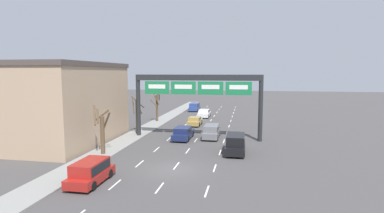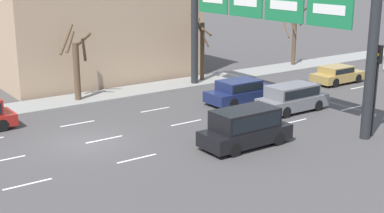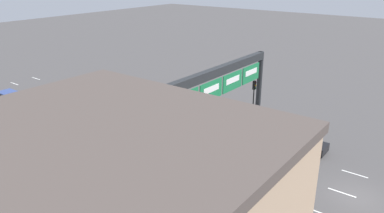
{
  "view_description": "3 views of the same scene",
  "coord_description": "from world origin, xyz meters",
  "px_view_note": "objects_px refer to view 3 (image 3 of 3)",
  "views": [
    {
      "loc": [
        5.81,
        -23.19,
        7.94
      ],
      "look_at": [
        -0.51,
        11.17,
        3.97
      ],
      "focal_mm": 28.0,
      "sensor_mm": 36.0,
      "label": 1
    },
    {
      "loc": [
        23.27,
        -10.06,
        8.6
      ],
      "look_at": [
        2.08,
        4.92,
        1.56
      ],
      "focal_mm": 50.0,
      "sensor_mm": 36.0,
      "label": 2
    },
    {
      "loc": [
        -25.03,
        -4.37,
        15.25
      ],
      "look_at": [
        1.23,
        15.56,
        3.03
      ],
      "focal_mm": 35.0,
      "sensor_mm": 36.0,
      "label": 3
    }
  ],
  "objects_px": {
    "tree_bare_second": "(270,205)",
    "suv_grey": "(222,134)",
    "car_navy": "(212,152)",
    "car_gold": "(132,126)",
    "traffic_light_near_gantry": "(254,94)",
    "tree_bare_closest": "(57,123)",
    "suv_black": "(301,139)",
    "car_white": "(79,107)",
    "sign_gantry": "(219,87)",
    "tree_bare_third": "(144,154)",
    "suv_blue": "(11,98)"
  },
  "relations": [
    {
      "from": "traffic_light_near_gantry",
      "to": "tree_bare_third",
      "type": "height_order",
      "value": "tree_bare_third"
    },
    {
      "from": "tree_bare_closest",
      "to": "tree_bare_second",
      "type": "distance_m",
      "value": 19.81
    },
    {
      "from": "car_gold",
      "to": "tree_bare_closest",
      "type": "distance_m",
      "value": 7.21
    },
    {
      "from": "car_white",
      "to": "car_gold",
      "type": "xyz_separation_m",
      "value": [
        -0.22,
        -8.52,
        -0.06
      ]
    },
    {
      "from": "car_gold",
      "to": "suv_black",
      "type": "bearing_deg",
      "value": -65.51
    },
    {
      "from": "car_gold",
      "to": "traffic_light_near_gantry",
      "type": "height_order",
      "value": "traffic_light_near_gantry"
    },
    {
      "from": "car_white",
      "to": "traffic_light_near_gantry",
      "type": "height_order",
      "value": "traffic_light_near_gantry"
    },
    {
      "from": "traffic_light_near_gantry",
      "to": "sign_gantry",
      "type": "bearing_deg",
      "value": -175.63
    },
    {
      "from": "tree_bare_closest",
      "to": "tree_bare_second",
      "type": "bearing_deg",
      "value": -88.29
    },
    {
      "from": "suv_black",
      "to": "car_gold",
      "type": "xyz_separation_m",
      "value": [
        -6.64,
        14.58,
        -0.32
      ]
    },
    {
      "from": "suv_black",
      "to": "tree_bare_closest",
      "type": "bearing_deg",
      "value": 128.31
    },
    {
      "from": "suv_black",
      "to": "suv_blue",
      "type": "bearing_deg",
      "value": 107.05
    },
    {
      "from": "tree_bare_closest",
      "to": "tree_bare_third",
      "type": "bearing_deg",
      "value": -87.68
    },
    {
      "from": "suv_blue",
      "to": "car_white",
      "type": "xyz_separation_m",
      "value": [
        3.27,
        -8.49,
        -0.16
      ]
    },
    {
      "from": "suv_grey",
      "to": "car_white",
      "type": "bearing_deg",
      "value": 101.12
    },
    {
      "from": "suv_blue",
      "to": "traffic_light_near_gantry",
      "type": "xyz_separation_m",
      "value": [
        12.27,
        -25.33,
        2.42
      ]
    },
    {
      "from": "traffic_light_near_gantry",
      "to": "tree_bare_second",
      "type": "xyz_separation_m",
      "value": [
        -15.22,
        -9.32,
        -0.87
      ]
    },
    {
      "from": "sign_gantry",
      "to": "suv_grey",
      "type": "height_order",
      "value": "sign_gantry"
    },
    {
      "from": "sign_gantry",
      "to": "car_gold",
      "type": "height_order",
      "value": "sign_gantry"
    },
    {
      "from": "tree_bare_second",
      "to": "car_navy",
      "type": "bearing_deg",
      "value": 53.16
    },
    {
      "from": "suv_black",
      "to": "tree_bare_second",
      "type": "bearing_deg",
      "value": -166.35
    },
    {
      "from": "car_white",
      "to": "suv_black",
      "type": "xyz_separation_m",
      "value": [
        6.42,
        -23.1,
        0.27
      ]
    },
    {
      "from": "tree_bare_third",
      "to": "car_navy",
      "type": "bearing_deg",
      "value": -14.07
    },
    {
      "from": "sign_gantry",
      "to": "traffic_light_near_gantry",
      "type": "xyz_separation_m",
      "value": [
        7.4,
        0.57,
        -2.66
      ]
    },
    {
      "from": "sign_gantry",
      "to": "car_gold",
      "type": "distance_m",
      "value": 10.51
    },
    {
      "from": "suv_blue",
      "to": "suv_grey",
      "type": "relative_size",
      "value": 1.01
    },
    {
      "from": "suv_blue",
      "to": "car_white",
      "type": "distance_m",
      "value": 9.1
    },
    {
      "from": "suv_grey",
      "to": "car_gold",
      "type": "bearing_deg",
      "value": 113.15
    },
    {
      "from": "traffic_light_near_gantry",
      "to": "tree_bare_third",
      "type": "bearing_deg",
      "value": 177.97
    },
    {
      "from": "traffic_light_near_gantry",
      "to": "tree_bare_closest",
      "type": "bearing_deg",
      "value": 146.46
    },
    {
      "from": "car_navy",
      "to": "tree_bare_second",
      "type": "distance_m",
      "value": 10.47
    },
    {
      "from": "tree_bare_closest",
      "to": "suv_grey",
      "type": "bearing_deg",
      "value": -45.77
    },
    {
      "from": "suv_black",
      "to": "tree_bare_second",
      "type": "xyz_separation_m",
      "value": [
        -12.63,
        -3.07,
        1.44
      ]
    },
    {
      "from": "car_white",
      "to": "suv_grey",
      "type": "xyz_separation_m",
      "value": [
        3.29,
        -16.73,
        0.15
      ]
    },
    {
      "from": "car_navy",
      "to": "suv_black",
      "type": "bearing_deg",
      "value": -38.94
    },
    {
      "from": "sign_gantry",
      "to": "tree_bare_third",
      "type": "distance_m",
      "value": 8.74
    },
    {
      "from": "tree_bare_closest",
      "to": "sign_gantry",
      "type": "bearing_deg",
      "value": -52.72
    },
    {
      "from": "suv_black",
      "to": "suv_grey",
      "type": "xyz_separation_m",
      "value": [
        -3.13,
        6.37,
        -0.12
      ]
    },
    {
      "from": "tree_bare_second",
      "to": "sign_gantry",
      "type": "bearing_deg",
      "value": 48.24
    },
    {
      "from": "sign_gantry",
      "to": "car_navy",
      "type": "height_order",
      "value": "sign_gantry"
    },
    {
      "from": "car_navy",
      "to": "suv_grey",
      "type": "relative_size",
      "value": 1.09
    },
    {
      "from": "sign_gantry",
      "to": "suv_grey",
      "type": "bearing_deg",
      "value": 22.0
    },
    {
      "from": "car_gold",
      "to": "suv_grey",
      "type": "height_order",
      "value": "suv_grey"
    },
    {
      "from": "traffic_light_near_gantry",
      "to": "tree_bare_third",
      "type": "relative_size",
      "value": 0.96
    },
    {
      "from": "car_white",
      "to": "tree_bare_closest",
      "type": "relative_size",
      "value": 0.87
    },
    {
      "from": "traffic_light_near_gantry",
      "to": "tree_bare_third",
      "type": "distance_m",
      "value": 15.43
    },
    {
      "from": "car_navy",
      "to": "tree_bare_second",
      "type": "height_order",
      "value": "tree_bare_second"
    },
    {
      "from": "suv_black",
      "to": "suv_grey",
      "type": "relative_size",
      "value": 1.03
    },
    {
      "from": "sign_gantry",
      "to": "car_white",
      "type": "height_order",
      "value": "sign_gantry"
    },
    {
      "from": "tree_bare_second",
      "to": "suv_grey",
      "type": "bearing_deg",
      "value": 44.8
    }
  ]
}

